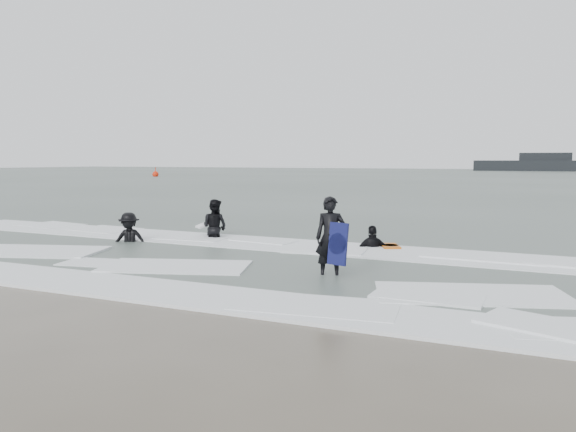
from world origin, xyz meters
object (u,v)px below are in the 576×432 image
at_px(surfer_centre, 330,278).
at_px(surfer_wading, 215,239).
at_px(surfer_breaker, 129,244).
at_px(vessel_horizon, 545,164).
at_px(surfer_right_near, 373,249).
at_px(buoy, 156,174).

relative_size(surfer_centre, surfer_wading, 0.99).
bearing_deg(surfer_breaker, vessel_horizon, 60.15).
height_order(surfer_breaker, vessel_horizon, vessel_horizon).
relative_size(surfer_breaker, vessel_horizon, 0.06).
xyz_separation_m(surfer_breaker, vessel_horizon, (10.74, 133.25, 1.61)).
bearing_deg(surfer_wading, vessel_horizon, -89.69).
bearing_deg(surfer_right_near, surfer_wading, -23.18).
bearing_deg(vessel_horizon, surfer_breaker, -94.61).
bearing_deg(surfer_centre, buoy, 110.59).
xyz_separation_m(surfer_wading, buoy, (-47.31, 56.36, 0.42)).
height_order(surfer_centre, vessel_horizon, vessel_horizon).
bearing_deg(surfer_wading, surfer_right_near, -172.92).
bearing_deg(surfer_breaker, surfer_wading, 20.44).
relative_size(surfer_right_near, vessel_horizon, 0.06).
relative_size(surfer_centre, surfer_right_near, 1.02).
distance_m(surfer_centre, buoy, 80.59).
relative_size(surfer_wading, vessel_horizon, 0.06).
distance_m(surfer_right_near, vessel_horizon, 130.97).
relative_size(surfer_breaker, surfer_right_near, 1.00).
bearing_deg(buoy, surfer_centre, -48.72).
distance_m(surfer_breaker, buoy, 73.92).
bearing_deg(vessel_horizon, buoy, -126.83).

